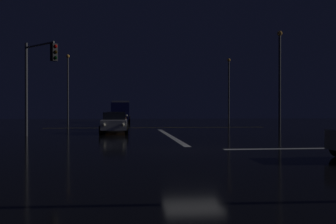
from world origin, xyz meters
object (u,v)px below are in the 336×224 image
at_px(sedan_white, 115,123).
at_px(streetlamp_left_far, 68,84).
at_px(streetlamp_right_far, 229,86).
at_px(box_truck, 121,110).
at_px(streetlamp_right_near, 280,73).
at_px(traffic_signal_nw, 38,71).
at_px(sedan_silver, 115,119).
at_px(sedan_black, 118,118).
at_px(sedan_orange, 116,120).

bearing_deg(sedan_white, streetlamp_left_far, 108.86).
distance_m(streetlamp_right_far, streetlamp_left_far, 20.34).
distance_m(box_truck, streetlamp_right_near, 26.84).
bearing_deg(traffic_signal_nw, sedan_silver, 74.31).
bearing_deg(streetlamp_left_far, streetlamp_right_far, 0.00).
bearing_deg(streetlamp_right_far, box_truck, 154.59).
bearing_deg(sedan_silver, streetlamp_left_far, 132.33).
bearing_deg(streetlamp_left_far, sedan_black, -10.07).
relative_size(sedan_orange, streetlamp_right_far, 0.51).
xyz_separation_m(sedan_white, streetlamp_right_far, (13.96, 18.69, 4.10)).
xyz_separation_m(traffic_signal_nw, streetlamp_right_near, (18.69, 6.15, 0.76)).
xyz_separation_m(sedan_silver, box_truck, (0.31, 13.26, 0.91)).
xyz_separation_m(streetlamp_right_near, streetlamp_right_far, (0.00, 16.00, -0.05)).
bearing_deg(streetlamp_left_far, traffic_signal_nw, -85.73).
bearing_deg(streetlamp_right_far, streetlamp_right_near, -90.00).
relative_size(sedan_orange, traffic_signal_nw, 0.70).
bearing_deg(traffic_signal_nw, streetlamp_right_far, 49.85).
bearing_deg(box_truck, sedan_black, -91.03).
bearing_deg(box_truck, traffic_signal_nw, -99.22).
distance_m(traffic_signal_nw, streetlamp_right_near, 19.69).
bearing_deg(sedan_silver, box_truck, 88.65).
relative_size(sedan_black, streetlamp_left_far, 0.50).
bearing_deg(sedan_silver, streetlamp_right_near, -33.25).
relative_size(sedan_orange, streetlamp_left_far, 0.50).
bearing_deg(sedan_orange, sedan_black, 90.56).
xyz_separation_m(traffic_signal_nw, streetlamp_left_far, (-1.65, 22.15, 0.80)).
distance_m(sedan_black, traffic_signal_nw, 21.80).
height_order(sedan_black, streetlamp_right_near, streetlamp_right_near).
bearing_deg(sedan_orange, streetlamp_right_near, -13.14).
height_order(sedan_black, box_truck, box_truck).
distance_m(streetlamp_right_near, streetlamp_right_far, 16.00).
height_order(sedan_white, streetlamp_right_far, streetlamp_right_far).
relative_size(sedan_white, streetlamp_right_far, 0.51).
distance_m(sedan_silver, streetlamp_left_far, 9.88).
bearing_deg(streetlamp_right_near, sedan_black, 133.52).
bearing_deg(box_truck, sedan_silver, -91.35).
relative_size(sedan_white, streetlamp_left_far, 0.50).
distance_m(sedan_orange, sedan_silver, 6.12).
xyz_separation_m(sedan_orange, sedan_black, (-0.11, 11.62, 0.00)).
relative_size(sedan_silver, box_truck, 0.52).
bearing_deg(box_truck, streetlamp_right_near, -58.26).
bearing_deg(sedan_silver, traffic_signal_nw, -105.69).
bearing_deg(box_truck, streetlamp_right_far, -25.41).
bearing_deg(sedan_black, streetlamp_left_far, 169.93).
height_order(sedan_orange, traffic_signal_nw, traffic_signal_nw).
xyz_separation_m(sedan_orange, sedan_silver, (-0.29, 6.11, 0.00)).
distance_m(sedan_orange, streetlamp_right_far, 19.38).
height_order(sedan_white, streetlamp_left_far, streetlamp_left_far).
bearing_deg(sedan_white, traffic_signal_nw, -143.77).
height_order(sedan_white, sedan_black, same).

